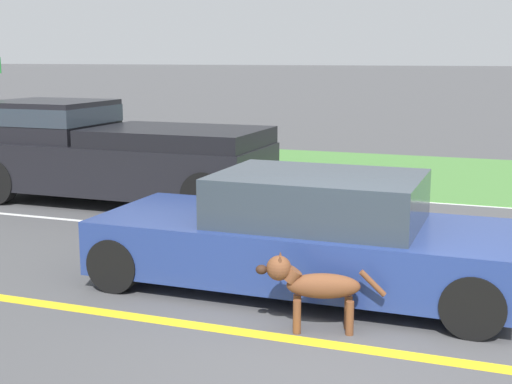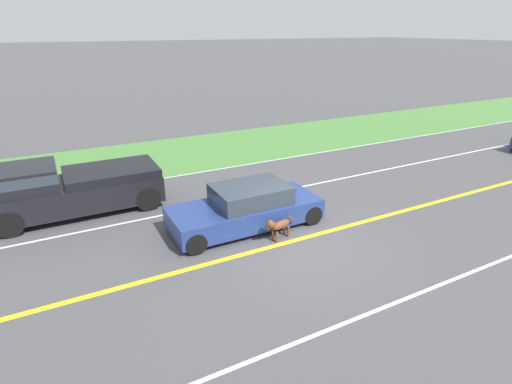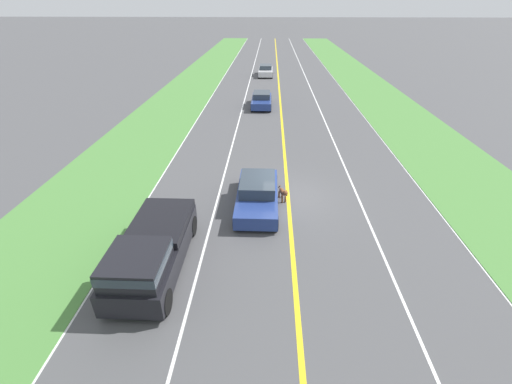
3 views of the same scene
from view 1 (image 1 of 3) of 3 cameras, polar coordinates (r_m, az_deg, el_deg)
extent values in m
plane|color=#4C4C4F|center=(6.75, 6.88, -12.17)|extent=(400.00, 400.00, 0.00)
cube|color=yellow|center=(6.75, 6.89, -12.14)|extent=(0.18, 160.00, 0.01)
cube|color=white|center=(13.39, 13.94, -0.80)|extent=(0.14, 160.00, 0.01)
cube|color=white|center=(10.01, 11.61, -4.60)|extent=(0.10, 160.00, 0.01)
cube|color=#4C843D|center=(16.33, 15.16, 1.23)|extent=(6.00, 160.00, 0.03)
cube|color=navy|center=(8.18, 3.70, -4.42)|extent=(1.89, 4.69, 0.62)
cube|color=#2D3842|center=(7.99, 5.04, -0.49)|extent=(1.62, 2.25, 0.55)
cylinder|color=black|center=(9.68, -5.93, -3.08)|extent=(0.22, 0.62, 0.62)
cylinder|color=black|center=(8.73, 17.70, -5.09)|extent=(0.22, 0.62, 0.62)
cylinder|color=black|center=(8.24, -11.21, -5.72)|extent=(0.22, 0.62, 0.62)
cylinder|color=black|center=(7.10, 16.98, -8.70)|extent=(0.22, 0.62, 0.62)
ellipsoid|color=brown|center=(6.93, 5.41, -7.49)|extent=(0.42, 0.75, 0.25)
cylinder|color=brown|center=(7.10, 3.31, -9.49)|extent=(0.08, 0.08, 0.33)
cylinder|color=brown|center=(7.11, 7.39, -9.52)|extent=(0.08, 0.08, 0.33)
cylinder|color=brown|center=(6.95, 3.30, -9.94)|extent=(0.08, 0.08, 0.33)
cylinder|color=brown|center=(6.96, 7.47, -9.97)|extent=(0.08, 0.08, 0.33)
cylinder|color=brown|center=(6.89, 2.89, -6.66)|extent=(0.20, 0.23, 0.19)
sphere|color=brown|center=(6.88, 1.84, -6.10)|extent=(0.30, 0.30, 0.24)
ellipsoid|color=#331E14|center=(6.89, 0.44, -6.22)|extent=(0.14, 0.14, 0.09)
cone|color=#55301C|center=(6.91, 1.96, -5.22)|extent=(0.10, 0.10, 0.11)
cone|color=#55301C|center=(6.79, 1.93, -5.53)|extent=(0.10, 0.10, 0.11)
cylinder|color=brown|center=(6.95, 9.32, -7.22)|extent=(0.13, 0.27, 0.27)
cube|color=black|center=(13.14, -10.57, 2.07)|extent=(2.07, 5.28, 0.85)
cube|color=black|center=(13.90, -16.14, 5.55)|extent=(1.82, 2.00, 0.72)
cube|color=#2D3842|center=(13.89, -16.16, 6.00)|extent=(1.84, 2.02, 0.32)
cube|color=black|center=(12.54, -6.29, 4.41)|extent=(2.03, 3.00, 0.30)
cylinder|color=black|center=(15.09, -15.44, 1.98)|extent=(0.22, 0.83, 0.83)
cylinder|color=black|center=(13.13, -0.64, 1.10)|extent=(0.22, 0.83, 0.83)
cylinder|color=black|center=(11.41, -4.05, -0.40)|extent=(0.22, 0.83, 0.83)
camera|label=2|loc=(8.24, -93.80, 22.40)|focal=28.00mm
camera|label=3|loc=(18.70, -49.44, 26.02)|focal=24.00mm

